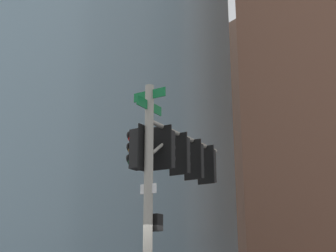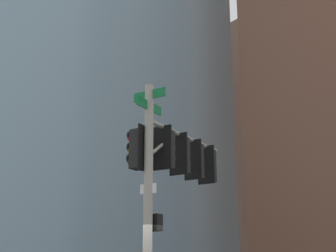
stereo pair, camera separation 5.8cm
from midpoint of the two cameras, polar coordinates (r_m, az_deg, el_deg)
The scene contains 2 objects.
signal_pole_assembly at distance 12.74m, azimuth 0.38°, elevation -4.86°, with size 1.79×4.04×6.01m.
building_brick_farside at distance 76.14m, azimuth 11.74°, elevation -3.22°, with size 20.18×18.03×38.12m, color #845B47.
Camera 1 is at (-9.46, 6.70, 1.44)m, focal length 51.22 mm.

